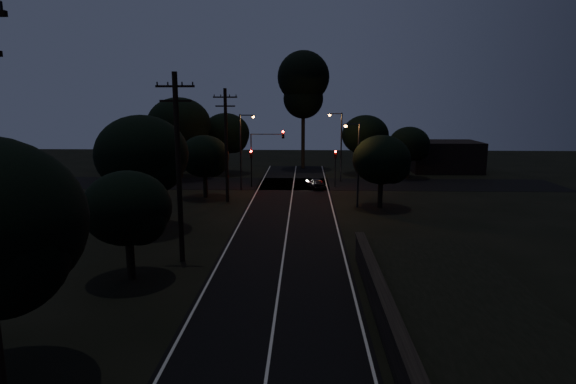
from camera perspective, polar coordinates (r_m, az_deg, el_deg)
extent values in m
cube|color=black|center=(35.52, -0.12, -4.56)|extent=(8.00, 70.00, 0.02)
cube|color=black|center=(55.05, 0.67, 0.98)|extent=(60.00, 8.00, 0.02)
cube|color=beige|center=(35.51, -0.12, -4.53)|extent=(0.12, 70.00, 0.01)
cube|color=beige|center=(35.84, -6.13, -4.45)|extent=(0.12, 70.00, 0.01)
cube|color=beige|center=(35.57, 5.95, -4.57)|extent=(0.12, 70.00, 0.01)
cube|color=black|center=(17.84, 13.17, -18.64)|extent=(0.40, 26.00, 1.50)
cube|color=black|center=(17.46, 13.29, -16.35)|extent=(0.55, 26.00, 0.10)
cube|color=black|center=(18.84, 23.89, -18.16)|extent=(6.50, 26.00, 1.20)
cylinder|color=black|center=(28.45, -12.84, 2.61)|extent=(0.30, 0.30, 11.00)
cube|color=black|center=(28.18, -13.25, 12.10)|extent=(2.20, 0.12, 0.12)
cube|color=black|center=(28.17, -13.18, 10.48)|extent=(1.80, 0.12, 0.12)
cylinder|color=black|center=(45.01, -7.32, 5.41)|extent=(0.30, 0.30, 10.50)
cube|color=black|center=(44.81, -7.46, 11.09)|extent=(2.20, 0.12, 0.12)
cube|color=black|center=(44.82, -7.44, 10.06)|extent=(1.80, 0.12, 0.12)
sphere|color=black|center=(16.94, -30.83, -6.16)|extent=(4.00, 4.00, 4.00)
cylinder|color=black|center=(27.25, -18.17, -7.58)|extent=(0.44, 0.44, 2.17)
ellipsoid|color=black|center=(26.52, -18.52, -1.80)|extent=(4.61, 4.61, 3.91)
sphere|color=black|center=(25.93, -17.14, -3.04)|extent=(2.76, 2.76, 2.76)
cylinder|color=black|center=(37.04, -16.58, -1.93)|extent=(0.44, 0.44, 3.09)
ellipsoid|color=black|center=(36.39, -16.92, 4.30)|extent=(6.67, 6.67, 5.67)
sphere|color=black|center=(35.48, -15.42, 3.13)|extent=(4.00, 4.00, 4.00)
cylinder|color=black|center=(47.97, -9.77, 0.71)|extent=(0.44, 0.44, 2.26)
ellipsoid|color=black|center=(47.55, -9.88, 4.20)|extent=(4.82, 4.82, 4.10)
sphere|color=black|center=(46.97, -8.97, 3.55)|extent=(2.89, 2.89, 2.89)
cylinder|color=black|center=(63.57, -7.31, 3.53)|extent=(0.44, 0.44, 2.88)
ellipsoid|color=black|center=(63.20, -7.39, 6.90)|extent=(6.17, 6.17, 5.24)
sphere|color=black|center=(62.47, -6.49, 6.31)|extent=(3.70, 3.70, 3.70)
cylinder|color=black|center=(60.67, -12.60, 3.37)|extent=(0.44, 0.44, 3.65)
ellipsoid|color=black|center=(60.26, -12.78, 7.80)|extent=(7.67, 7.67, 6.52)
sphere|color=black|center=(59.23, -11.67, 7.06)|extent=(4.60, 4.60, 4.60)
cylinder|color=black|center=(63.21, 9.04, 3.39)|extent=(0.44, 0.44, 2.78)
ellipsoid|color=black|center=(62.85, 9.14, 6.68)|extent=(5.99, 5.99, 5.09)
sphere|color=black|center=(62.44, 10.15, 6.07)|extent=(3.59, 3.59, 3.59)
cylinder|color=black|center=(61.13, 14.04, 2.73)|extent=(0.44, 0.44, 2.32)
ellipsoid|color=black|center=(60.79, 14.17, 5.54)|extent=(4.94, 4.94, 4.20)
sphere|color=black|center=(60.55, 15.04, 5.01)|extent=(2.96, 2.96, 2.96)
cylinder|color=black|center=(43.53, 10.87, -0.27)|extent=(0.44, 0.44, 2.40)
ellipsoid|color=black|center=(43.05, 11.01, 3.79)|extent=(5.08, 5.08, 4.32)
sphere|color=black|center=(42.77, 12.27, 3.01)|extent=(3.05, 3.05, 3.05)
cylinder|color=black|center=(67.40, 1.80, 6.57)|extent=(0.50, 0.50, 8.84)
sphere|color=black|center=(67.29, 1.84, 13.47)|extent=(7.07, 7.07, 7.07)
sphere|color=black|center=(67.22, 1.82, 11.01)|extent=(5.46, 5.46, 5.46)
cube|color=black|center=(68.04, -16.26, 4.30)|extent=(10.00, 8.00, 4.40)
cube|color=black|center=(68.25, 17.98, 4.06)|extent=(9.00, 7.00, 4.00)
cylinder|color=black|center=(53.13, -4.35, 2.33)|extent=(0.12, 0.12, 3.20)
cube|color=black|center=(52.86, -4.38, 4.52)|extent=(0.28, 0.22, 0.90)
sphere|color=#FF0705|center=(52.70, -4.40, 4.83)|extent=(0.22, 0.22, 0.22)
cylinder|color=black|center=(52.91, 5.61, 2.27)|extent=(0.12, 0.12, 3.20)
cube|color=black|center=(52.64, 5.65, 4.48)|extent=(0.28, 0.22, 0.90)
sphere|color=#FF0705|center=(52.48, 5.66, 4.79)|extent=(0.22, 0.22, 0.22)
cylinder|color=black|center=(53.00, -4.37, 3.29)|extent=(0.12, 0.12, 5.00)
cube|color=black|center=(52.40, -0.58, 6.86)|extent=(0.28, 0.22, 0.90)
sphere|color=#FF0705|center=(52.25, -0.59, 7.18)|extent=(0.22, 0.22, 0.22)
cube|color=black|center=(52.51, -2.51, 6.86)|extent=(3.50, 0.08, 0.08)
cylinder|color=black|center=(50.96, -5.65, 4.66)|extent=(0.16, 0.16, 8.00)
cube|color=black|center=(50.61, -4.94, 9.06)|extent=(1.40, 0.10, 0.10)
cube|color=black|center=(50.53, -4.14, 9.01)|extent=(0.35, 0.22, 0.12)
sphere|color=orange|center=(50.53, -4.14, 8.90)|extent=(0.26, 0.26, 0.26)
cylinder|color=black|center=(56.64, 6.32, 5.27)|extent=(0.16, 0.16, 8.00)
cube|color=black|center=(56.35, 5.68, 9.23)|extent=(1.40, 0.10, 0.10)
cube|color=black|center=(56.31, 4.96, 9.19)|extent=(0.35, 0.22, 0.12)
sphere|color=orange|center=(56.31, 4.96, 9.08)|extent=(0.26, 0.26, 0.26)
cylinder|color=black|center=(42.86, 8.34, 3.10)|extent=(0.16, 0.16, 7.50)
cube|color=black|center=(42.46, 7.67, 7.99)|extent=(1.20, 0.10, 0.10)
cube|color=black|center=(42.41, 6.85, 7.94)|extent=(0.35, 0.22, 0.12)
sphere|color=orange|center=(42.42, 6.85, 7.81)|extent=(0.26, 0.26, 0.26)
imported|color=black|center=(52.20, 3.34, 1.05)|extent=(2.11, 3.60, 1.15)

